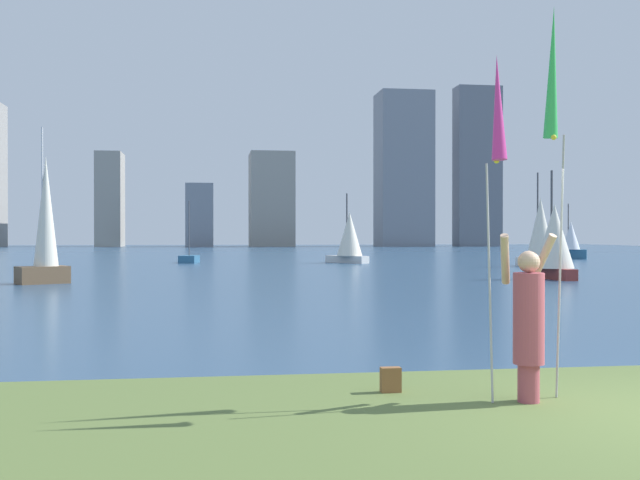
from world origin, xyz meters
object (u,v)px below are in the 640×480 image
at_px(kite_flag_right, 553,81).
at_px(sailboat_4, 554,240).
at_px(person, 528,319).
at_px(sailboat_5, 349,237).
at_px(sailboat_1, 570,240).
at_px(bag, 391,380).
at_px(sailboat_3, 189,259).
at_px(sailboat_6, 540,231).
at_px(sailboat_2, 45,227).
at_px(kite_flag_left, 498,116).

xyz_separation_m(kite_flag_right, sailboat_4, (9.79, 20.88, -1.95)).
xyz_separation_m(person, sailboat_5, (5.24, 39.15, 0.72)).
bearing_deg(sailboat_1, sailboat_5, -163.39).
height_order(bag, sailboat_4, sailboat_4).
xyz_separation_m(sailboat_3, sailboat_6, (19.22, -8.25, 1.71)).
bearing_deg(sailboat_6, bag, -116.75).
bearing_deg(sailboat_2, kite_flag_right, -65.34).
xyz_separation_m(sailboat_1, sailboat_6, (-7.52, -11.76, 0.64)).
xyz_separation_m(person, bag, (-1.34, 0.71, -0.75)).
distance_m(person, sailboat_3, 40.96).
height_order(bag, sailboat_5, sailboat_5).
xyz_separation_m(person, sailboat_4, (10.19, 21.17, 0.66)).
distance_m(sailboat_1, sailboat_6, 13.97).
bearing_deg(sailboat_3, sailboat_6, -23.23).
height_order(sailboat_2, sailboat_3, sailboat_2).
height_order(sailboat_1, sailboat_2, sailboat_2).
height_order(kite_flag_left, sailboat_5, sailboat_5).
height_order(kite_flag_left, sailboat_4, sailboat_4).
bearing_deg(sailboat_3, kite_flag_left, -84.19).
relative_size(kite_flag_right, sailboat_4, 1.00).
height_order(sailboat_1, sailboat_3, sailboat_1).
relative_size(kite_flag_right, sailboat_2, 0.76).
height_order(bag, sailboat_2, sailboat_2).
xyz_separation_m(bag, sailboat_3, (-3.22, 39.99, 0.11)).
distance_m(sailboat_3, sailboat_4, 24.51).
bearing_deg(kite_flag_right, sailboat_5, 82.91).
relative_size(bag, sailboat_5, 0.07).
distance_m(sailboat_1, sailboat_3, 26.99).
bearing_deg(kite_flag_left, sailboat_1, 63.01).
bearing_deg(sailboat_5, sailboat_3, 171.01).
height_order(kite_flag_left, bag, kite_flag_left).
bearing_deg(sailboat_4, sailboat_3, 127.05).
relative_size(kite_flag_left, sailboat_2, 0.65).
distance_m(kite_flag_right, sailboat_2, 23.11).
relative_size(sailboat_5, sailboat_6, 0.83).
xyz_separation_m(bag, sailboat_6, (16.00, 31.74, 1.83)).
xyz_separation_m(sailboat_1, sailboat_5, (-16.95, -5.06, 0.28)).
xyz_separation_m(sailboat_4, sailboat_5, (-4.96, 17.98, 0.06)).
distance_m(sailboat_2, sailboat_5, 23.01).
bearing_deg(sailboat_1, kite_flag_right, -116.38).
xyz_separation_m(sailboat_1, sailboat_2, (-31.41, -22.96, 0.71)).
bearing_deg(kite_flag_left, sailboat_2, 112.42).
bearing_deg(sailboat_6, kite_flag_right, -113.92).
relative_size(sailboat_1, sailboat_3, 1.03).
distance_m(person, sailboat_5, 39.50).
relative_size(sailboat_3, sailboat_5, 0.89).
xyz_separation_m(person, kite_flag_left, (-0.40, -0.14, 2.14)).
relative_size(person, sailboat_6, 0.35).
distance_m(kite_flag_left, sailboat_2, 23.16).
bearing_deg(kite_flag_left, sailboat_3, 95.81).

